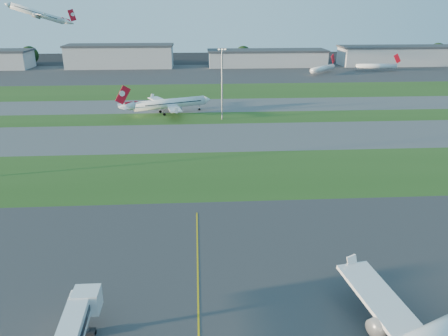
{
  "coord_description": "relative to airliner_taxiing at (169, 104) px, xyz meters",
  "views": [
    {
      "loc": [
        5.34,
        -51.01,
        40.3
      ],
      "look_at": [
        11.1,
        37.42,
        7.0
      ],
      "focal_mm": 35.0,
      "sensor_mm": 36.0,
      "label": 1
    }
  ],
  "objects": [
    {
      "name": "grass_strip_c",
      "position": [
        5.14,
        46.61,
        -3.89
      ],
      "size": [
        300.0,
        40.0,
        0.01
      ],
      "primitive_type": "cube",
      "color": "#29501A",
      "rests_on": "ground"
    },
    {
      "name": "tree_mid_east",
      "position": [
        45.14,
        150.61,
        2.91
      ],
      "size": [
        11.55,
        11.55,
        12.6
      ],
      "color": "black",
      "rests_on": "ground"
    },
    {
      "name": "hangar_west",
      "position": [
        -39.86,
        136.61,
        3.74
      ],
      "size": [
        71.4,
        23.0,
        15.2
      ],
      "color": "#ABADB3",
      "rests_on": "ground"
    },
    {
      "name": "tree_far_east",
      "position": [
        190.14,
        152.61,
        3.57
      ],
      "size": [
        12.65,
        12.65,
        13.8
      ],
      "color": "black",
      "rests_on": "ground"
    },
    {
      "name": "mini_jet_near",
      "position": [
        89.11,
        99.57,
        -0.62
      ],
      "size": [
        21.01,
        21.88,
        9.48
      ],
      "rotation": [
        0.0,
        0.0,
        0.81
      ],
      "color": "white",
      "rests_on": "ground"
    },
    {
      "name": "taxiway_b",
      "position": [
        5.14,
        13.61,
        -3.89
      ],
      "size": [
        300.0,
        26.0,
        0.01
      ],
      "primitive_type": "cube",
      "color": "#515154",
      "rests_on": "ground"
    },
    {
      "name": "tree_west",
      "position": [
        -104.86,
        151.61,
        3.24
      ],
      "size": [
        12.1,
        12.1,
        13.2
      ],
      "color": "black",
      "rests_on": "ground"
    },
    {
      "name": "hangar_east",
      "position": [
        60.14,
        136.61,
        1.74
      ],
      "size": [
        81.6,
        23.0,
        11.2
      ],
      "color": "#ABADB3",
      "rests_on": "ground"
    },
    {
      "name": "grass_strip_b",
      "position": [
        5.14,
        -8.39,
        -3.89
      ],
      "size": [
        300.0,
        18.0,
        0.01
      ],
      "primitive_type": "cube",
      "color": "#29501A",
      "rests_on": "ground"
    },
    {
      "name": "tree_east",
      "position": [
        120.14,
        148.61,
        2.26
      ],
      "size": [
        10.45,
        10.45,
        11.4
      ],
      "color": "black",
      "rests_on": "ground"
    },
    {
      "name": "airliner_departing",
      "position": [
        -74.56,
        89.68,
        31.53
      ],
      "size": [
        32.21,
        27.3,
        10.57
      ],
      "rotation": [
        0.0,
        0.0,
        0.37
      ],
      "color": "white"
    },
    {
      "name": "light_mast_centre",
      "position": [
        20.14,
        -10.39,
        10.91
      ],
      "size": [
        3.2,
        0.7,
        25.8
      ],
      "color": "gray",
      "rests_on": "ground"
    },
    {
      "name": "apron_near",
      "position": [
        5.14,
        -118.39,
        -3.89
      ],
      "size": [
        300.0,
        70.0,
        0.01
      ],
      "primitive_type": "cube",
      "color": "#333335",
      "rests_on": "ground"
    },
    {
      "name": "ground",
      "position": [
        5.14,
        -118.39,
        -3.9
      ],
      "size": [
        700.0,
        700.0,
        0.0
      ],
      "primitive_type": "plane",
      "color": "black",
      "rests_on": "ground"
    },
    {
      "name": "airliner_taxiing",
      "position": [
        0.0,
        0.0,
        0.0
      ],
      "size": [
        33.67,
        28.58,
        11.1
      ],
      "rotation": [
        0.0,
        0.0,
        3.53
      ],
      "color": "white",
      "rests_on": "ground"
    },
    {
      "name": "taxiway_a",
      "position": [
        5.14,
        -33.39,
        -3.89
      ],
      "size": [
        300.0,
        32.0,
        0.01
      ],
      "primitive_type": "cube",
      "color": "#515154",
      "rests_on": "ground"
    },
    {
      "name": "mini_jet_far",
      "position": [
        126.41,
        107.73,
        -0.62
      ],
      "size": [
        28.62,
        3.84,
        9.48
      ],
      "rotation": [
        0.0,
        0.0,
        -0.02
      ],
      "color": "white",
      "rests_on": "ground"
    },
    {
      "name": "hangar_far_east",
      "position": [
        160.14,
        136.61,
        2.74
      ],
      "size": [
        96.9,
        23.0,
        13.2
      ],
      "color": "#ABADB3",
      "rests_on": "ground"
    },
    {
      "name": "grass_strip_a",
      "position": [
        5.14,
        -66.39,
        -3.89
      ],
      "size": [
        300.0,
        34.0,
        0.01
      ],
      "primitive_type": "cube",
      "color": "#29501A",
      "rests_on": "ground"
    },
    {
      "name": "tree_mid_west",
      "position": [
        -14.86,
        147.61,
        1.94
      ],
      "size": [
        9.9,
        9.9,
        10.8
      ],
      "color": "black",
      "rests_on": "ground"
    },
    {
      "name": "yellow_line",
      "position": [
        10.14,
        -118.39,
        -3.9
      ],
      "size": [
        0.25,
        60.0,
        0.02
      ],
      "primitive_type": "cube",
      "color": "gold",
      "rests_on": "ground"
    },
    {
      "name": "apron_far",
      "position": [
        5.14,
        106.61,
        -3.89
      ],
      "size": [
        400.0,
        80.0,
        0.01
      ],
      "primitive_type": "cube",
      "color": "#333335",
      "rests_on": "ground"
    }
  ]
}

